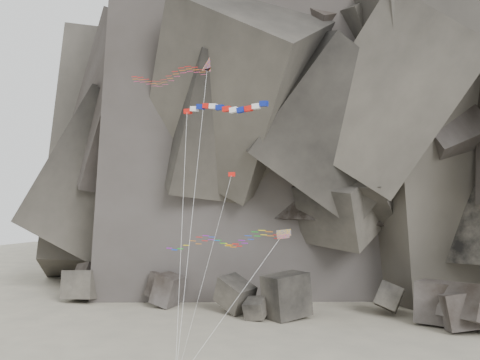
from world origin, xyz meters
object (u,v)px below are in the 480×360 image
(banner_kite, at_px, (223,109))
(parafoil_kite, at_px, (219,240))
(pennant_kite, at_px, (222,209))
(delta_kite, at_px, (165,76))

(banner_kite, xyz_separation_m, parafoil_kite, (-1.40, 2.34, -12.18))
(banner_kite, height_order, pennant_kite, banner_kite)
(delta_kite, xyz_separation_m, pennant_kite, (9.11, -6.67, -13.75))
(delta_kite, xyz_separation_m, parafoil_kite, (6.98, -2.23, -16.89))
(banner_kite, relative_size, pennant_kite, 1.36)
(delta_kite, relative_size, pennant_kite, 1.68)
(banner_kite, bearing_deg, pennant_kite, -64.09)
(parafoil_kite, bearing_deg, delta_kite, 145.90)
(banner_kite, bearing_deg, parafoil_kite, 127.73)
(banner_kite, distance_m, parafoil_kite, 12.49)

